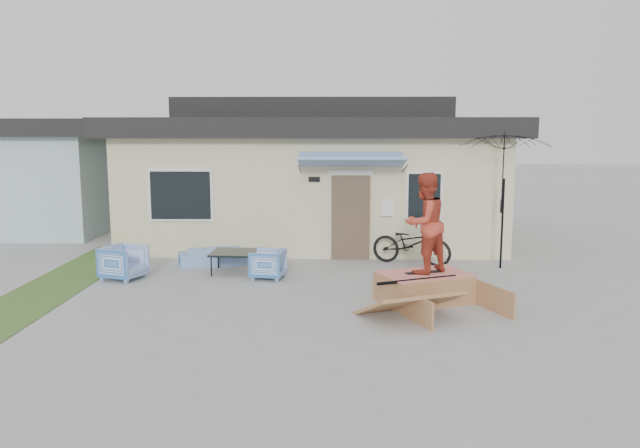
{
  "coord_description": "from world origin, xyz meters",
  "views": [
    {
      "loc": [
        0.57,
        -11.11,
        3.28
      ],
      "look_at": [
        0.3,
        1.8,
        1.3
      ],
      "focal_mm": 35.76,
      "sensor_mm": 36.0,
      "label": 1
    }
  ],
  "objects_px": {
    "skate_ramp": "(424,288)",
    "coffee_table": "(234,262)",
    "loveseat": "(213,252)",
    "armchair_left": "(124,261)",
    "skateboard": "(423,272)",
    "patio_umbrella": "(504,194)",
    "skater": "(425,222)",
    "armchair_right": "(268,262)",
    "bicycle": "(412,239)"
  },
  "relations": [
    {
      "from": "loveseat",
      "to": "armchair_right",
      "type": "distance_m",
      "value": 1.96
    },
    {
      "from": "loveseat",
      "to": "armchair_left",
      "type": "bearing_deg",
      "value": 23.81
    },
    {
      "from": "skateboard",
      "to": "skater",
      "type": "distance_m",
      "value": 0.96
    },
    {
      "from": "loveseat",
      "to": "skate_ramp",
      "type": "distance_m",
      "value": 5.56
    },
    {
      "from": "patio_umbrella",
      "to": "bicycle",
      "type": "bearing_deg",
      "value": 169.79
    },
    {
      "from": "coffee_table",
      "to": "skater",
      "type": "relative_size",
      "value": 0.51
    },
    {
      "from": "coffee_table",
      "to": "bicycle",
      "type": "relative_size",
      "value": 0.5
    },
    {
      "from": "loveseat",
      "to": "skate_ramp",
      "type": "height_order",
      "value": "loveseat"
    },
    {
      "from": "coffee_table",
      "to": "loveseat",
      "type": "bearing_deg",
      "value": 128.79
    },
    {
      "from": "loveseat",
      "to": "armchair_left",
      "type": "distance_m",
      "value": 2.23
    },
    {
      "from": "patio_umbrella",
      "to": "coffee_table",
      "type": "bearing_deg",
      "value": -174.94
    },
    {
      "from": "loveseat",
      "to": "skate_ramp",
      "type": "xyz_separation_m",
      "value": [
        4.59,
        -3.13,
        -0.04
      ]
    },
    {
      "from": "coffee_table",
      "to": "skate_ramp",
      "type": "distance_m",
      "value": 4.64
    },
    {
      "from": "skate_ramp",
      "to": "coffee_table",
      "type": "bearing_deg",
      "value": 126.34
    },
    {
      "from": "skateboard",
      "to": "skater",
      "type": "bearing_deg",
      "value": 70.71
    },
    {
      "from": "skate_ramp",
      "to": "skateboard",
      "type": "distance_m",
      "value": 0.3
    },
    {
      "from": "coffee_table",
      "to": "skater",
      "type": "height_order",
      "value": "skater"
    },
    {
      "from": "patio_umbrella",
      "to": "skateboard",
      "type": "distance_m",
      "value": 3.81
    },
    {
      "from": "patio_umbrella",
      "to": "loveseat",
      "type": "bearing_deg",
      "value": 178.23
    },
    {
      "from": "loveseat",
      "to": "skateboard",
      "type": "relative_size",
      "value": 2.22
    },
    {
      "from": "coffee_table",
      "to": "patio_umbrella",
      "type": "distance_m",
      "value": 6.38
    },
    {
      "from": "patio_umbrella",
      "to": "skateboard",
      "type": "relative_size",
      "value": 3.59
    },
    {
      "from": "skate_ramp",
      "to": "bicycle",
      "type": "bearing_deg",
      "value": 64.51
    },
    {
      "from": "armchair_right",
      "to": "loveseat",
      "type": "bearing_deg",
      "value": -122.35
    },
    {
      "from": "armchair_left",
      "to": "patio_umbrella",
      "type": "relative_size",
      "value": 0.32
    },
    {
      "from": "patio_umbrella",
      "to": "skater",
      "type": "height_order",
      "value": "skater"
    },
    {
      "from": "bicycle",
      "to": "armchair_left",
      "type": "bearing_deg",
      "value": 129.16
    },
    {
      "from": "armchair_right",
      "to": "coffee_table",
      "type": "bearing_deg",
      "value": -114.26
    },
    {
      "from": "armchair_left",
      "to": "armchair_right",
      "type": "relative_size",
      "value": 1.16
    },
    {
      "from": "armchair_left",
      "to": "skateboard",
      "type": "height_order",
      "value": "armchair_left"
    },
    {
      "from": "loveseat",
      "to": "armchair_left",
      "type": "relative_size",
      "value": 1.96
    },
    {
      "from": "patio_umbrella",
      "to": "armchair_left",
      "type": "bearing_deg",
      "value": -171.42
    },
    {
      "from": "bicycle",
      "to": "skater",
      "type": "distance_m",
      "value": 3.36
    },
    {
      "from": "loveseat",
      "to": "skateboard",
      "type": "bearing_deg",
      "value": 128.15
    },
    {
      "from": "armchair_left",
      "to": "patio_umbrella",
      "type": "xyz_separation_m",
      "value": [
        8.45,
        1.27,
        1.34
      ]
    },
    {
      "from": "skateboard",
      "to": "skate_ramp",
      "type": "bearing_deg",
      "value": -86.41
    },
    {
      "from": "armchair_left",
      "to": "skateboard",
      "type": "xyz_separation_m",
      "value": [
        6.24,
        -1.6,
        0.15
      ]
    },
    {
      "from": "loveseat",
      "to": "skater",
      "type": "relative_size",
      "value": 0.85
    },
    {
      "from": "skateboard",
      "to": "loveseat",
      "type": "bearing_deg",
      "value": 126.75
    },
    {
      "from": "skater",
      "to": "armchair_left",
      "type": "bearing_deg",
      "value": -52.94
    },
    {
      "from": "armchair_right",
      "to": "armchair_left",
      "type": "bearing_deg",
      "value": -76.77
    },
    {
      "from": "coffee_table",
      "to": "armchair_left",
      "type": "bearing_deg",
      "value": -162.24
    },
    {
      "from": "armchair_left",
      "to": "bicycle",
      "type": "relative_size",
      "value": 0.42
    },
    {
      "from": "loveseat",
      "to": "skateboard",
      "type": "distance_m",
      "value": 5.52
    },
    {
      "from": "loveseat",
      "to": "skater",
      "type": "xyz_separation_m",
      "value": [
        4.57,
        -3.08,
        1.21
      ]
    },
    {
      "from": "loveseat",
      "to": "skate_ramp",
      "type": "bearing_deg",
      "value": 127.84
    },
    {
      "from": "skate_ramp",
      "to": "armchair_left",
      "type": "bearing_deg",
      "value": 142.39
    },
    {
      "from": "armchair_left",
      "to": "patio_umbrella",
      "type": "distance_m",
      "value": 8.65
    },
    {
      "from": "skateboard",
      "to": "armchair_right",
      "type": "bearing_deg",
      "value": 131.55
    },
    {
      "from": "armchair_right",
      "to": "bicycle",
      "type": "relative_size",
      "value": 0.36
    }
  ]
}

